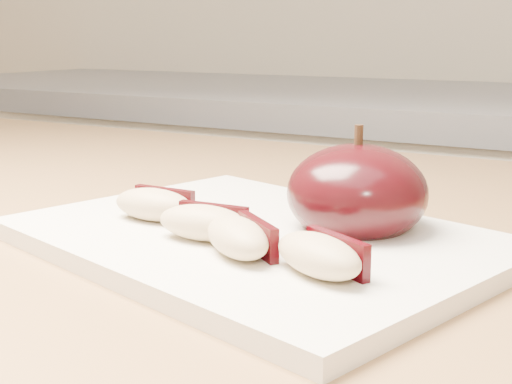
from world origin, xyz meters
The scene contains 7 objects.
back_cabinet centered at (0.00, 1.20, 0.47)m, with size 2.40×0.62×0.94m.
cutting_board centered at (-0.01, 0.41, 0.91)m, with size 0.29×0.22×0.01m, color silver.
apple_half centered at (0.04, 0.45, 0.93)m, with size 0.10×0.10×0.08m.
apple_wedge_a centered at (-0.08, 0.40, 0.92)m, with size 0.06×0.03×0.02m.
apple_wedge_b centered at (-0.03, 0.38, 0.92)m, with size 0.06×0.03×0.02m.
apple_wedge_c centered at (0.01, 0.36, 0.92)m, with size 0.06×0.06×0.02m.
apple_wedge_d centered at (0.06, 0.35, 0.92)m, with size 0.07×0.05×0.02m.
Camera 1 is at (0.21, 0.03, 1.03)m, focal length 50.00 mm.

